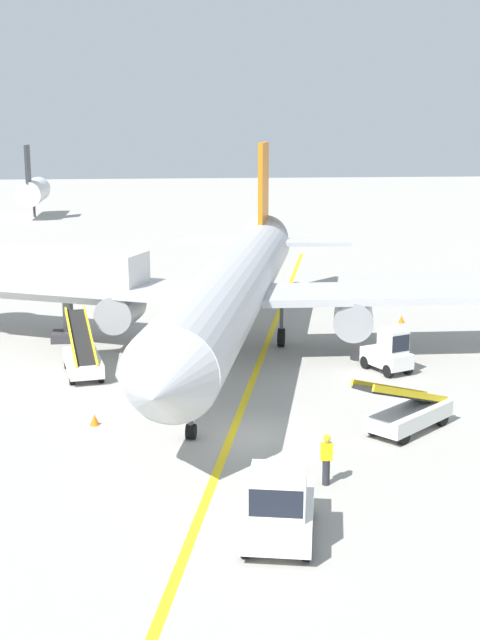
{
  "coord_description": "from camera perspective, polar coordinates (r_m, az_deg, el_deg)",
  "views": [
    {
      "loc": [
        -2.98,
        -29.19,
        11.26
      ],
      "look_at": [
        0.86,
        8.13,
        2.5
      ],
      "focal_mm": 47.37,
      "sensor_mm": 36.0,
      "label": 1
    }
  ],
  "objects": [
    {
      "name": "ground_crew_marshaller",
      "position": [
        27.25,
        5.86,
        -9.25
      ],
      "size": [
        0.36,
        0.24,
        1.7
      ],
      "color": "#26262D",
      "rests_on": "ground"
    },
    {
      "name": "jet_bridge",
      "position": [
        46.59,
        -15.03,
        3.16
      ],
      "size": [
        12.82,
        7.53,
        4.85
      ],
      "color": "beige",
      "rests_on": "ground"
    },
    {
      "name": "baggage_tug_near_wing",
      "position": [
        39.6,
        10.03,
        -2.19
      ],
      "size": [
        2.14,
        2.72,
        2.1
      ],
      "color": "silver",
      "rests_on": "ground"
    },
    {
      "name": "belt_loader_forward_hold",
      "position": [
        32.27,
        11.26,
        -6.08
      ],
      "size": [
        4.62,
        4.19,
        2.59
      ],
      "color": "silver",
      "rests_on": "ground"
    },
    {
      "name": "taxi_line_yellow",
      "position": [
        36.2,
        0.51,
        -4.98
      ],
      "size": [
        18.68,
        77.93,
        0.01
      ],
      "primitive_type": "cube",
      "rotation": [
        0.0,
        0.0,
        -0.23
      ],
      "color": "yellow",
      "rests_on": "ground"
    },
    {
      "name": "belt_loader_aft_hold",
      "position": [
        39.35,
        -10.58,
        -2.54
      ],
      "size": [
        2.16,
        5.15,
        2.59
      ],
      "color": "silver",
      "rests_on": "ground"
    },
    {
      "name": "ground_plane",
      "position": [
        31.43,
        -0.04,
        -7.86
      ],
      "size": [
        300.0,
        300.0,
        0.0
      ],
      "primitive_type": "plane",
      "color": "#9E9B93"
    },
    {
      "name": "safety_cone_wingtip_left",
      "position": [
        32.93,
        -9.8,
        -6.65
      ],
      "size": [
        0.36,
        0.36,
        0.44
      ],
      "primitive_type": "cone",
      "color": "orange",
      "rests_on": "ground"
    },
    {
      "name": "pushback_tug",
      "position": [
        23.76,
        2.62,
        -12.47
      ],
      "size": [
        2.6,
        3.91,
        2.2
      ],
      "color": "silver",
      "rests_on": "ground"
    },
    {
      "name": "safety_cone_nose_right",
      "position": [
        49.67,
        10.86,
        0.06
      ],
      "size": [
        0.36,
        0.36,
        0.44
      ],
      "primitive_type": "cone",
      "color": "orange",
      "rests_on": "ground"
    },
    {
      "name": "safety_cone_nose_left",
      "position": [
        45.69,
        -3.1,
        -0.86
      ],
      "size": [
        0.36,
        0.36,
        0.44
      ],
      "primitive_type": "cone",
      "color": "orange",
      "rests_on": "ground"
    },
    {
      "name": "airliner",
      "position": [
        41.79,
        -0.32,
        2.33
      ],
      "size": [
        27.94,
        34.99,
        10.1
      ],
      "color": "#B2B5BA",
      "rests_on": "ground"
    },
    {
      "name": "distant_aircraft_far_right",
      "position": [
        107.29,
        -13.8,
        8.48
      ],
      "size": [
        3.0,
        10.1,
        8.8
      ],
      "color": "silver",
      "rests_on": "ground"
    }
  ]
}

